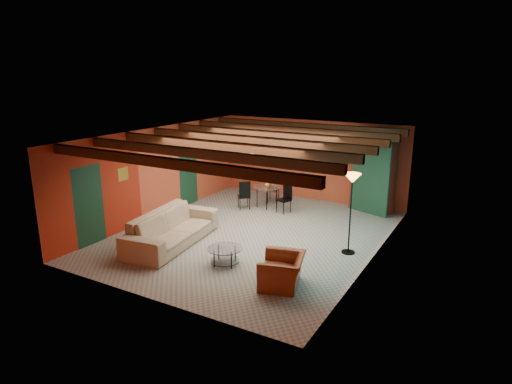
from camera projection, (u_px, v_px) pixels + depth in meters
The scene contains 11 objects.
room at pixel (254, 148), 11.47m from camera, with size 6.52×8.01×2.71m.
sofa at pixel (172, 228), 11.27m from camera, with size 2.93×1.15×0.86m, color #997E63.
armchair at pixel (282, 271), 9.11m from camera, with size 1.00×0.87×0.65m, color maroon.
coffee_table at pixel (225, 256), 10.13m from camera, with size 0.79×0.79×0.41m, color silver, non-canonical shape.
dining_table at pixel (267, 193), 14.26m from camera, with size 1.82×1.82×0.95m, color silver, non-canonical shape.
armoire at pixel (373, 176), 13.77m from camera, with size 1.27×0.62×2.22m, color maroon.
floor_lamp at pixel (350, 214), 10.56m from camera, with size 0.41×0.41×1.99m, color black, non-canonical shape.
ceiling_fan at pixel (252, 148), 11.38m from camera, with size 1.50×1.50×0.44m, color #472614, non-canonical shape.
painting at pixel (287, 149), 15.31m from camera, with size 1.05×0.03×0.65m, color black.
potted_plant at pixel (376, 133), 13.40m from camera, with size 0.45×0.39×0.50m, color #26661E.
vase at pixel (267, 176), 14.11m from camera, with size 0.17×0.17×0.17m, color orange.
Camera 1 is at (5.65, -9.75, 4.32)m, focal length 31.11 mm.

